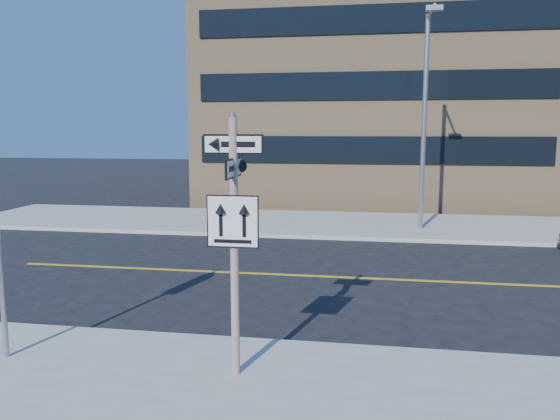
# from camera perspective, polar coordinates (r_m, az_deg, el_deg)

# --- Properties ---
(ground) EXTENTS (120.00, 120.00, 0.00)m
(ground) POSITION_cam_1_polar(r_m,az_deg,el_deg) (11.34, -1.50, -12.07)
(ground) COLOR black
(ground) RESTS_ON ground
(sign_pole) EXTENTS (0.92, 0.92, 4.06)m
(sign_pole) POSITION_cam_1_polar(r_m,az_deg,el_deg) (8.31, -4.83, -2.24)
(sign_pole) COLOR silver
(sign_pole) RESTS_ON near_sidewalk
(streetlight_a) EXTENTS (0.55, 2.25, 8.00)m
(streetlight_a) POSITION_cam_1_polar(r_m,az_deg,el_deg) (21.29, 14.94, 10.25)
(streetlight_a) COLOR gray
(streetlight_a) RESTS_ON far_sidewalk
(building_brick) EXTENTS (18.00, 18.00, 18.00)m
(building_brick) POSITION_cam_1_polar(r_m,az_deg,el_deg) (35.78, 9.63, 16.39)
(building_brick) COLOR tan
(building_brick) RESTS_ON ground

